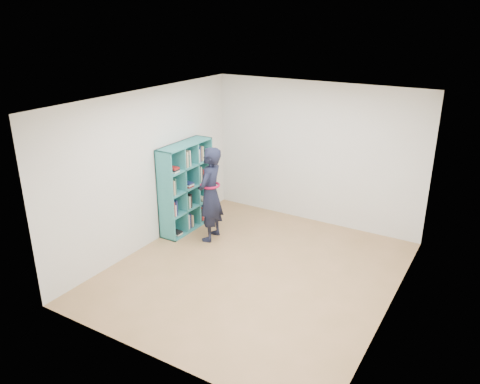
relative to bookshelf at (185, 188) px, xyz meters
The scene contains 9 objects.
floor 2.14m from the bookshelf, 22.00° to the right, with size 4.50×4.50×0.00m, color olive.
ceiling 2.70m from the bookshelf, 22.00° to the right, with size 4.50×4.50×0.00m, color white.
wall_left 0.92m from the bookshelf, 101.87° to the right, with size 0.02×4.50×2.60m, color silver.
wall_right 3.95m from the bookshelf, 10.97° to the right, with size 0.02×4.50×2.60m, color silver.
wall_back 2.44m from the bookshelf, 39.23° to the left, with size 4.00×0.02×2.60m, color silver.
wall_front 3.56m from the bookshelf, 58.39° to the right, with size 4.00×0.02×2.60m, color silver.
bookshelf is the anchor object (origin of this frame).
person 0.66m from the bookshelf, 12.26° to the right, with size 0.48×0.65×1.64m.
smartphone 0.52m from the bookshelf, ahead, with size 0.04×0.09×0.13m.
Camera 1 is at (3.00, -5.46, 3.68)m, focal length 35.00 mm.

